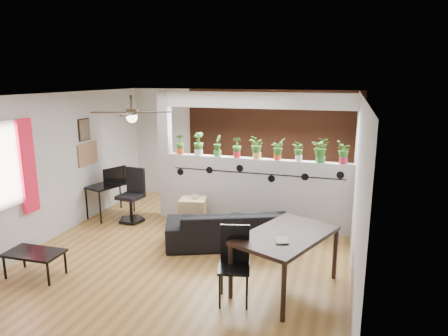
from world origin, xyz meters
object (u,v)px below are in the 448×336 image
potted_plant_0 (180,144)px  cube_shelf (193,213)px  potted_plant_2 (217,145)px  folding_chair (234,257)px  potted_plant_7 (321,149)px  sofa (229,228)px  cup (195,197)px  ceiling_fan (132,114)px  potted_plant_4 (257,147)px  potted_plant_5 (278,149)px  coffee_table (34,254)px  potted_plant_1 (199,143)px  potted_plant_6 (299,150)px  office_chair (132,199)px  potted_plant_3 (237,147)px  dining_table (286,239)px  computer_desk (110,187)px  potted_plant_8 (344,152)px

potted_plant_0 → cube_shelf: bearing=-48.1°
potted_plant_2 → folding_chair: potted_plant_2 is taller
potted_plant_7 → cube_shelf: potted_plant_7 is taller
sofa → cube_shelf: (-0.87, 0.51, -0.00)m
cup → folding_chair: bearing=-57.5°
potted_plant_0 → cup: (0.51, -0.51, -0.91)m
ceiling_fan → cube_shelf: (0.48, 1.29, -2.01)m
potted_plant_0 → potted_plant_4: potted_plant_4 is taller
potted_plant_5 → coffee_table: bearing=-135.5°
potted_plant_1 → ceiling_fan: bearing=-103.0°
potted_plant_6 → office_chair: potted_plant_6 is taller
potted_plant_3 → office_chair: (-2.05, -0.48, -1.09)m
potted_plant_3 → cube_shelf: 1.54m
potted_plant_0 → potted_plant_6: bearing=-0.0°
dining_table → cup: bearing=139.3°
potted_plant_3 → office_chair: potted_plant_3 is taller
ceiling_fan → potted_plant_6: 3.09m
ceiling_fan → potted_plant_1: ceiling_fan is taller
potted_plant_1 → folding_chair: bearing=-60.8°
potted_plant_5 → computer_desk: potted_plant_5 is taller
potted_plant_1 → potted_plant_7: bearing=-0.0°
potted_plant_1 → cube_shelf: 1.39m
cup → dining_table: bearing=-40.7°
computer_desk → potted_plant_2: bearing=8.6°
potted_plant_5 → potted_plant_8: 1.19m
potted_plant_6 → coffee_table: potted_plant_6 is taller
potted_plant_3 → potted_plant_7: 1.58m
potted_plant_3 → potted_plant_5: size_ratio=1.00×
potted_plant_4 → folding_chair: potted_plant_4 is taller
computer_desk → folding_chair: folding_chair is taller
potted_plant_5 → dining_table: (0.52, -2.22, -0.84)m
ceiling_fan → coffee_table: bearing=-131.3°
potted_plant_5 → coffee_table: potted_plant_5 is taller
potted_plant_6 → potted_plant_2: bearing=180.0°
potted_plant_4 → office_chair: potted_plant_4 is taller
potted_plant_1 → potted_plant_6: size_ratio=1.22×
potted_plant_7 → office_chair: bearing=-172.4°
office_chair → coffee_table: 2.51m
potted_plant_2 → potted_plant_8: bearing=0.0°
potted_plant_4 → sofa: potted_plant_4 is taller
office_chair → coffee_table: size_ratio=1.27×
potted_plant_1 → coffee_table: bearing=-116.0°
potted_plant_5 → cup: (-1.46, -0.51, -0.92)m
potted_plant_1 → potted_plant_8: 2.77m
ceiling_fan → dining_table: bearing=-9.5°
ceiling_fan → potted_plant_0: 1.95m
potted_plant_4 → folding_chair: (0.32, -2.69, -0.99)m
office_chair → coffee_table: (-0.19, -2.50, -0.13)m
potted_plant_5 → coffee_table: 4.42m
folding_chair → dining_table: bearing=38.2°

